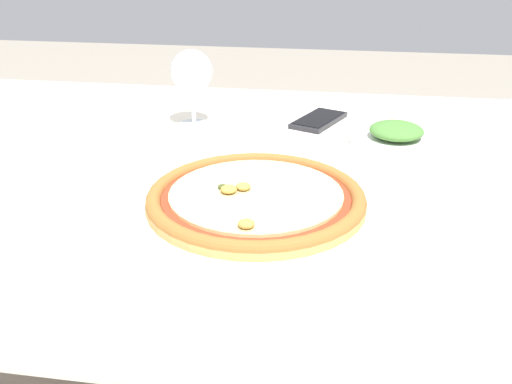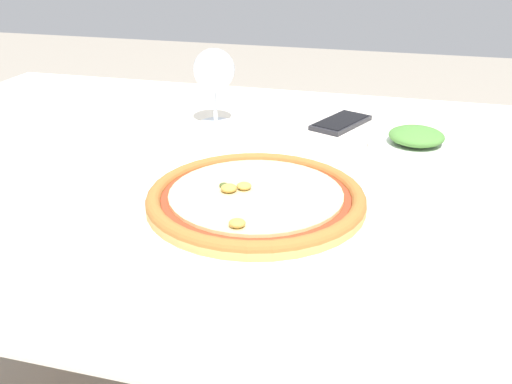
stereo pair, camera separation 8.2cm
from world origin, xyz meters
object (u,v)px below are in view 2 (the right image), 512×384
at_px(wine_glass_far_left, 214,71).
at_px(pizza_plate, 256,200).
at_px(cell_phone, 341,122).
at_px(side_plate, 416,141).
at_px(dining_table, 189,201).

bearing_deg(wine_glass_far_left, pizza_plate, -63.06).
distance_m(cell_phone, side_plate, 0.19).
xyz_separation_m(wine_glass_far_left, cell_phone, (0.26, 0.06, -0.11)).
height_order(dining_table, wine_glass_far_left, wine_glass_far_left).
relative_size(wine_glass_far_left, cell_phone, 0.99).
bearing_deg(wine_glass_far_left, cell_phone, 13.02).
bearing_deg(pizza_plate, wine_glass_far_left, 116.94).
bearing_deg(dining_table, pizza_plate, -42.85).
bearing_deg(dining_table, side_plate, 23.27).
relative_size(dining_table, side_plate, 7.82).
height_order(dining_table, cell_phone, cell_phone).
xyz_separation_m(dining_table, side_plate, (0.39, 0.17, 0.10)).
bearing_deg(cell_phone, wine_glass_far_left, -166.98).
relative_size(cell_phone, side_plate, 0.90).
xyz_separation_m(dining_table, cell_phone, (0.24, 0.27, 0.09)).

